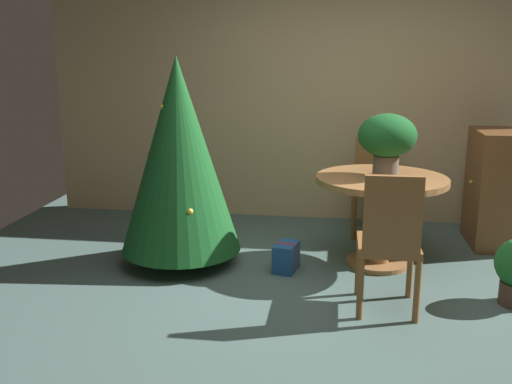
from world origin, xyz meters
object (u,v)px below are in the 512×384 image
wooden_chair_near (390,238)px  gift_box_blue (286,257)px  flower_vase (387,138)px  wooden_chair_far (374,181)px  round_dining_table (381,201)px  holiday_tree (179,155)px  wooden_cabinet (495,188)px

wooden_chair_near → gift_box_blue: (-0.74, 0.69, -0.42)m
flower_vase → wooden_chair_near: (-0.03, -0.95, -0.52)m
wooden_chair_near → wooden_chair_far: wooden_chair_near is taller
wooden_chair_far → flower_vase: bearing=-88.1°
round_dining_table → holiday_tree: (-1.62, -0.17, 0.36)m
wooden_cabinet → round_dining_table: bearing=-146.7°
holiday_tree → gift_box_blue: holiday_tree is taller
flower_vase → round_dining_table: bearing=-131.7°
wooden_chair_near → wooden_cabinet: (1.06, 1.62, -0.01)m
flower_vase → wooden_cabinet: 1.34m
wooden_chair_near → wooden_chair_far: 1.84m
round_dining_table → wooden_chair_near: (-0.00, -0.92, -0.01)m
flower_vase → wooden_chair_far: (-0.03, 0.88, -0.55)m
wooden_chair_near → flower_vase: bearing=88.3°
wooden_chair_near → wooden_chair_far: size_ratio=1.07×
wooden_chair_far → wooden_cabinet: size_ratio=0.88×
gift_box_blue → wooden_cabinet: bearing=27.3°
round_dining_table → holiday_tree: bearing=-174.1°
round_dining_table → gift_box_blue: 0.89m
wooden_chair_far → holiday_tree: size_ratio=0.54×
flower_vase → wooden_chair_far: 1.04m
wooden_chair_near → wooden_cabinet: size_ratio=0.94×
round_dining_table → flower_vase: bearing=48.3°
holiday_tree → wooden_chair_near: bearing=-24.9°
flower_vase → holiday_tree: 1.67m
gift_box_blue → wooden_chair_near: bearing=-42.9°
wooden_chair_far → wooden_cabinet: (1.06, -0.22, 0.01)m
flower_vase → wooden_chair_far: bearing=91.9°
flower_vase → wooden_chair_far: flower_vase is taller
flower_vase → holiday_tree: size_ratio=0.30×
round_dining_table → flower_vase: (0.03, 0.03, 0.51)m
wooden_chair_far → gift_box_blue: 1.42m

